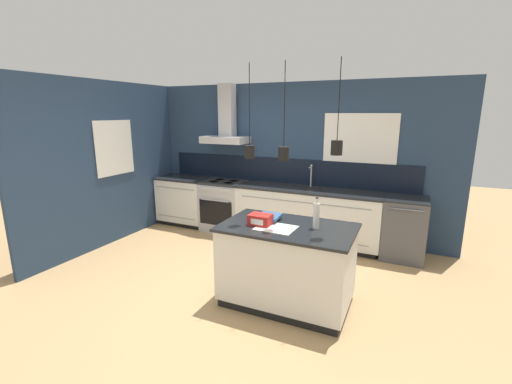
% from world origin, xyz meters
% --- Properties ---
extents(ground_plane, '(16.00, 16.00, 0.00)m').
position_xyz_m(ground_plane, '(0.00, 0.00, 0.00)').
color(ground_plane, tan).
rests_on(ground_plane, ground).
extents(wall_back, '(5.60, 2.37, 2.60)m').
position_xyz_m(wall_back, '(-0.06, 2.00, 1.36)').
color(wall_back, navy).
rests_on(wall_back, ground_plane).
extents(wall_left, '(0.08, 3.80, 2.60)m').
position_xyz_m(wall_left, '(-2.43, 0.70, 1.30)').
color(wall_left, navy).
rests_on(wall_left, ground_plane).
extents(counter_run_left, '(0.99, 0.64, 0.91)m').
position_xyz_m(counter_run_left, '(-1.88, 1.69, 0.46)').
color(counter_run_left, black).
rests_on(counter_run_left, ground_plane).
extents(counter_run_sink, '(2.37, 0.64, 1.28)m').
position_xyz_m(counter_run_sink, '(0.53, 1.69, 0.46)').
color(counter_run_sink, black).
rests_on(counter_run_sink, ground_plane).
extents(oven_range, '(0.74, 0.66, 0.91)m').
position_xyz_m(oven_range, '(-1.02, 1.69, 0.46)').
color(oven_range, '#B5B5BA').
rests_on(oven_range, ground_plane).
extents(dishwasher, '(0.59, 0.65, 0.91)m').
position_xyz_m(dishwasher, '(2.00, 1.69, 0.46)').
color(dishwasher, '#4C4C51').
rests_on(dishwasher, ground_plane).
extents(kitchen_island, '(1.43, 0.88, 0.91)m').
position_xyz_m(kitchen_island, '(0.86, -0.20, 0.46)').
color(kitchen_island, black).
rests_on(kitchen_island, ground_plane).
extents(bottle_on_island, '(0.07, 0.07, 0.34)m').
position_xyz_m(bottle_on_island, '(1.15, -0.14, 1.05)').
color(bottle_on_island, silver).
rests_on(bottle_on_island, kitchen_island).
extents(book_stack, '(0.27, 0.30, 0.06)m').
position_xyz_m(book_stack, '(0.58, -0.11, 0.94)').
color(book_stack, olive).
rests_on(book_stack, kitchen_island).
extents(red_supply_box, '(0.24, 0.18, 0.12)m').
position_xyz_m(red_supply_box, '(0.57, -0.29, 0.97)').
color(red_supply_box, red).
rests_on(red_supply_box, kitchen_island).
extents(paper_pile, '(0.42, 0.34, 0.01)m').
position_xyz_m(paper_pile, '(0.77, -0.32, 0.91)').
color(paper_pile, silver).
rests_on(paper_pile, kitchen_island).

